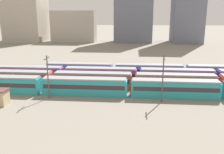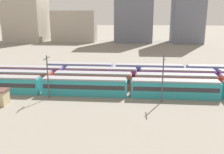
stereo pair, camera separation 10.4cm
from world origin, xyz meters
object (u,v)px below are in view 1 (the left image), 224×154
object	(u,v)px
train_track_1	(218,83)
catenary_pole_0	(163,76)
train_track_3	(149,71)
catenary_pole_2	(48,75)
train_track_0	(129,87)
train_track_2	(216,77)

from	to	relation	value
train_track_1	catenary_pole_0	distance (m)	16.11
train_track_1	train_track_3	xyz separation A→B (m)	(-14.77, 10.40, -0.00)
train_track_3	catenary_pole_2	xyz separation A→B (m)	(-21.45, -18.38, 3.09)
train_track_0	catenary_pole_0	world-z (taller)	catenary_pole_0
catenary_pole_2	train_track_0	bearing A→B (deg)	9.63
train_track_0	train_track_1	size ratio (longest dim) A/B	0.66
train_track_2	catenary_pole_2	bearing A→B (deg)	-160.59
train_track_1	train_track_3	bearing A→B (deg)	144.85
train_track_0	train_track_2	xyz separation A→B (m)	(21.00, 10.40, 0.00)
catenary_pole_0	train_track_1	bearing A→B (deg)	32.21
train_track_1	train_track_3	distance (m)	18.06
train_track_0	catenary_pole_2	bearing A→B (deg)	-170.37
train_track_1	train_track_2	bearing A→B (deg)	77.24
train_track_2	catenary_pole_0	world-z (taller)	catenary_pole_0
catenary_pole_0	catenary_pole_2	size ratio (longest dim) A/B	1.06
train_track_1	train_track_2	world-z (taller)	same
train_track_1	train_track_2	distance (m)	5.33
train_track_1	train_track_2	size ratio (longest dim) A/B	1.00
train_track_1	catenary_pole_2	size ratio (longest dim) A/B	12.60
train_track_1	catenary_pole_2	xyz separation A→B (m)	(-36.22, -7.98, 3.09)
train_track_0	train_track_1	bearing A→B (deg)	14.70
train_track_3	catenary_pole_0	xyz separation A→B (m)	(1.44, -18.80, 3.35)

